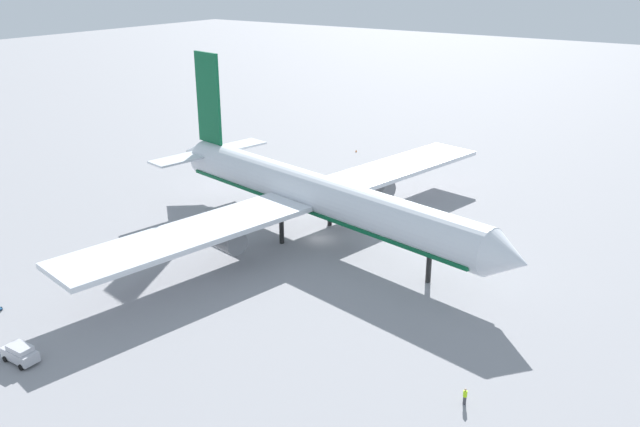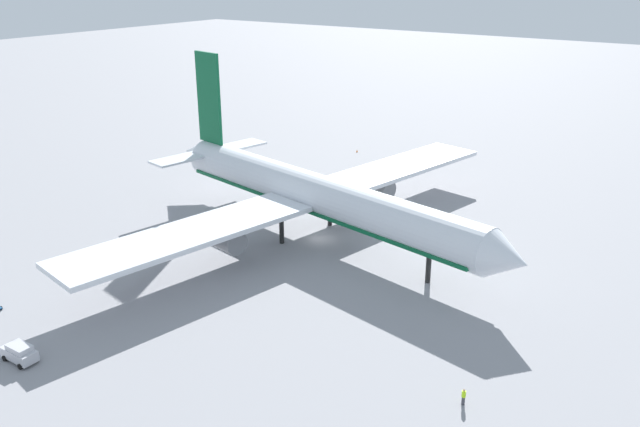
% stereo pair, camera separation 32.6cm
% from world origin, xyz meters
% --- Properties ---
extents(ground_plane, '(600.00, 600.00, 0.00)m').
position_xyz_m(ground_plane, '(0.00, 0.00, 0.00)').
color(ground_plane, gray).
extents(airliner, '(68.22, 78.22, 25.21)m').
position_xyz_m(airliner, '(-1.37, 0.27, 6.79)').
color(airliner, silver).
rests_on(airliner, ground).
extents(service_van, '(4.15, 2.14, 1.97)m').
position_xyz_m(service_van, '(-7.22, -44.49, 1.03)').
color(service_van, silver).
rests_on(service_van, ground).
extents(ground_worker_0, '(0.57, 0.57, 1.70)m').
position_xyz_m(ground_worker_0, '(33.67, -25.08, 0.87)').
color(ground_worker_0, '#3F3F47').
rests_on(ground_worker_0, ground).
extents(traffic_cone_0, '(0.36, 0.36, 0.55)m').
position_xyz_m(traffic_cone_0, '(-20.93, 44.78, 0.28)').
color(traffic_cone_0, orange).
rests_on(traffic_cone_0, ground).
extents(traffic_cone_1, '(0.36, 0.36, 0.55)m').
position_xyz_m(traffic_cone_1, '(-43.93, 37.86, 0.28)').
color(traffic_cone_1, orange).
rests_on(traffic_cone_1, ground).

